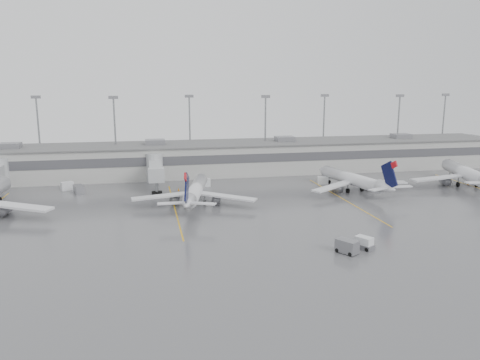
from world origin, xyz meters
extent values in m
plane|color=#535255|center=(0.00, 0.00, 0.00)|extent=(260.00, 260.00, 0.00)
cube|color=#A7A7A2|center=(0.00, 58.00, 4.00)|extent=(150.00, 16.00, 8.00)
cube|color=#47474C|center=(0.00, 49.95, 5.00)|extent=(150.00, 0.15, 2.20)
cube|color=#606060|center=(0.00, 58.00, 8.05)|extent=(152.00, 17.00, 0.30)
cube|color=slate|center=(-55.00, 58.00, 8.80)|extent=(5.00, 4.00, 1.30)
cube|color=slate|center=(50.00, 58.00, 8.80)|extent=(5.00, 4.00, 1.30)
cylinder|color=gray|center=(-50.00, 67.50, 10.00)|extent=(0.44, 0.44, 20.00)
cube|color=slate|center=(-50.00, 67.50, 20.20)|extent=(2.40, 0.50, 0.80)
cylinder|color=gray|center=(-30.00, 60.00, 10.00)|extent=(0.44, 0.44, 20.00)
cube|color=slate|center=(-30.00, 60.00, 20.20)|extent=(2.40, 0.50, 0.80)
cylinder|color=gray|center=(-10.00, 67.50, 10.00)|extent=(0.44, 0.44, 20.00)
cube|color=slate|center=(-10.00, 67.50, 20.20)|extent=(2.40, 0.50, 0.80)
cylinder|color=gray|center=(10.00, 60.00, 10.00)|extent=(0.44, 0.44, 20.00)
cube|color=slate|center=(10.00, 60.00, 20.20)|extent=(2.40, 0.50, 0.80)
cylinder|color=gray|center=(30.00, 67.50, 10.00)|extent=(0.44, 0.44, 20.00)
cube|color=slate|center=(30.00, 67.50, 20.20)|extent=(2.40, 0.50, 0.80)
cylinder|color=gray|center=(50.00, 60.00, 10.00)|extent=(0.44, 0.44, 20.00)
cube|color=slate|center=(50.00, 60.00, 20.20)|extent=(2.40, 0.50, 0.80)
cylinder|color=gray|center=(70.00, 67.50, 10.00)|extent=(0.44, 0.44, 20.00)
cube|color=slate|center=(70.00, 67.50, 20.20)|extent=(2.40, 0.50, 0.80)
cylinder|color=#A1A4A7|center=(-55.50, 50.00, 3.50)|extent=(4.00, 4.00, 7.00)
cylinder|color=#A1A4A7|center=(-20.50, 50.00, 3.50)|extent=(4.00, 4.00, 7.00)
cube|color=#A1A4A7|center=(-20.50, 43.50, 4.30)|extent=(2.80, 13.00, 2.60)
cube|color=#A1A4A7|center=(-20.50, 36.00, 4.30)|extent=(3.40, 2.40, 3.00)
cylinder|color=gray|center=(-20.50, 36.00, 1.40)|extent=(0.70, 0.70, 2.80)
cube|color=black|center=(-20.50, 36.00, 0.35)|extent=(2.20, 1.20, 0.70)
cube|color=#EEAA0E|center=(-17.50, 24.00, 0.01)|extent=(0.25, 40.00, 0.01)
cube|color=#EEAA0E|center=(17.50, 24.00, 0.01)|extent=(0.25, 40.00, 0.01)
cone|color=silver|center=(-51.67, 39.79, 3.32)|extent=(3.65, 3.46, 3.32)
cube|color=silver|center=(-45.89, 22.18, 2.44)|extent=(14.29, 8.60, 0.39)
cylinder|color=black|center=(-52.10, 36.05, 0.50)|extent=(0.50, 1.03, 1.00)
cylinder|color=silver|center=(-12.97, 27.06, 2.73)|extent=(7.28, 20.13, 2.73)
cone|color=silver|center=(-10.37, 38.05, 2.73)|extent=(3.25, 3.11, 2.73)
cone|color=silver|center=(-15.77, 15.27, 3.10)|extent=(3.71, 5.06, 2.73)
cube|color=silver|center=(-19.77, 26.04, 2.00)|extent=(12.00, 3.32, 0.32)
cube|color=silver|center=(-7.36, 23.10, 2.00)|extent=(11.35, 8.18, 0.32)
cube|color=black|center=(-15.87, 14.82, 5.74)|extent=(1.45, 5.05, 5.96)
cube|color=red|center=(-16.15, 13.67, 8.11)|extent=(0.69, 1.86, 1.73)
cylinder|color=black|center=(-11.08, 35.03, 0.41)|extent=(0.50, 0.87, 0.82)
cylinder|color=black|center=(-15.26, 25.72, 0.50)|extent=(0.63, 1.07, 1.00)
cylinder|color=black|center=(-11.53, 24.84, 0.50)|extent=(0.63, 1.07, 1.00)
cylinder|color=silver|center=(22.32, 31.27, 2.72)|extent=(6.68, 20.10, 2.72)
cone|color=silver|center=(20.06, 42.29, 2.72)|extent=(3.18, 3.03, 2.72)
cone|color=silver|center=(24.75, 19.45, 3.08)|extent=(3.58, 4.99, 2.72)
cube|color=silver|center=(16.61, 27.51, 2.00)|extent=(11.42, 7.87, 0.32)
cube|color=silver|center=(29.05, 30.06, 2.00)|extent=(11.98, 3.66, 0.32)
cube|color=black|center=(24.84, 19.01, 5.71)|extent=(1.29, 5.06, 5.93)
cube|color=red|center=(25.07, 17.85, 8.07)|extent=(0.64, 1.85, 1.72)
cylinder|color=black|center=(20.68, 39.27, 0.41)|extent=(0.48, 0.86, 0.82)
cylinder|color=black|center=(20.82, 29.11, 0.50)|extent=(0.60, 1.06, 1.00)
cylinder|color=black|center=(24.55, 29.88, 0.50)|extent=(0.60, 1.06, 1.00)
cylinder|color=silver|center=(51.24, 31.05, 3.02)|extent=(8.80, 22.15, 3.02)
cone|color=silver|center=(54.55, 43.08, 3.02)|extent=(3.66, 3.52, 3.02)
cube|color=silver|center=(43.70, 30.21, 2.21)|extent=(13.19, 3.20, 0.35)
cylinder|color=black|center=(53.64, 39.78, 0.45)|extent=(0.58, 0.97, 0.91)
cylinder|color=black|center=(48.66, 29.67, 0.55)|extent=(0.73, 1.19, 1.11)
cylinder|color=black|center=(52.74, 28.55, 0.55)|extent=(0.73, 1.19, 1.11)
cube|color=silver|center=(8.06, -4.50, 0.90)|extent=(2.54, 2.84, 1.81)
cube|color=slate|center=(8.06, -4.50, 0.35)|extent=(2.92, 3.29, 0.70)
cylinder|color=black|center=(6.85, -4.07, 0.28)|extent=(0.48, 0.59, 0.56)
cylinder|color=black|center=(8.22, -3.23, 0.28)|extent=(0.48, 0.59, 0.56)
cylinder|color=black|center=(7.90, -5.78, 0.28)|extent=(0.48, 0.59, 0.56)
cylinder|color=black|center=(9.27, -4.94, 0.28)|extent=(0.48, 0.59, 0.56)
cube|color=slate|center=(4.86, -5.70, 1.04)|extent=(3.09, 3.52, 1.86)
cylinder|color=black|center=(3.64, -5.17, 0.31)|extent=(0.52, 0.65, 0.61)
cylinder|color=black|center=(6.09, -6.23, 0.31)|extent=(0.52, 0.65, 0.61)
cube|color=silver|center=(-40.23, 44.53, 0.93)|extent=(3.10, 2.63, 1.87)
cube|color=silver|center=(-9.26, 42.15, 0.89)|extent=(2.59, 1.78, 1.79)
cube|color=silver|center=(18.90, 39.17, 0.87)|extent=(2.74, 2.11, 1.73)
cube|color=slate|center=(-37.19, 40.28, 0.94)|extent=(2.82, 3.49, 1.89)
cone|color=orange|center=(-15.63, 38.51, 0.35)|extent=(0.44, 0.44, 0.70)
cone|color=orange|center=(18.63, 32.38, 0.37)|extent=(0.47, 0.47, 0.74)
cone|color=orange|center=(52.54, 31.18, 0.31)|extent=(0.39, 0.39, 0.61)
camera|label=1|loc=(-22.83, -64.43, 23.74)|focal=35.00mm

